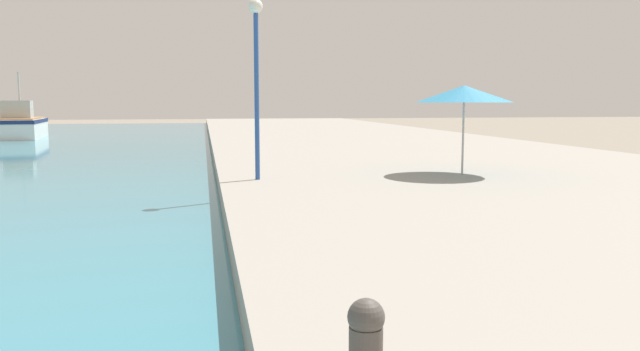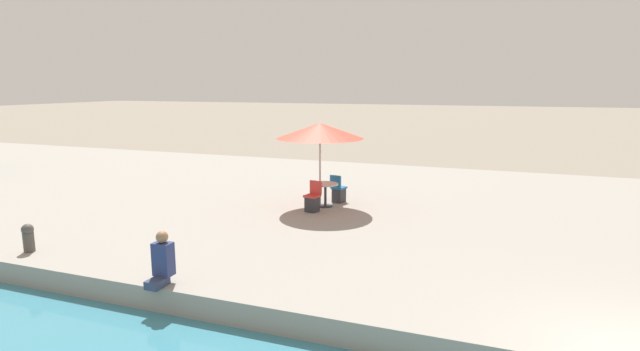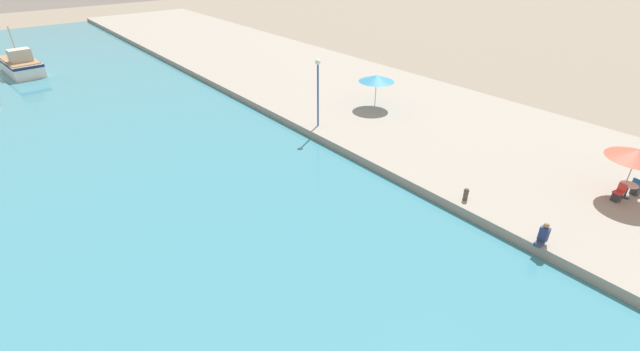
{
  "view_description": "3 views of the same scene",
  "coord_description": "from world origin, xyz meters",
  "px_view_note": "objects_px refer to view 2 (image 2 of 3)",
  "views": [
    {
      "loc": [
        -0.37,
        8.36,
        2.53
      ],
      "look_at": [
        1.5,
        18.34,
        1.32
      ],
      "focal_mm": 35.0,
      "sensor_mm": 36.0,
      "label": 1
    },
    {
      "loc": [
        -7.16,
        2.32,
        4.29
      ],
      "look_at": [
        7.01,
        7.66,
        1.52
      ],
      "focal_mm": 28.0,
      "sensor_mm": 36.0,
      "label": 2
    },
    {
      "loc": [
        -16.11,
        3.04,
        11.94
      ],
      "look_at": [
        -4.0,
        18.0,
        1.12
      ],
      "focal_mm": 24.0,
      "sensor_mm": 36.0,
      "label": 3
    }
  ],
  "objects_px": {
    "cafe_chair_right": "(313,201)",
    "cafe_chair_left": "(338,192)",
    "mooring_bollard": "(28,237)",
    "cafe_table": "(325,190)",
    "person_at_quay": "(162,261)",
    "cafe_umbrella_pink": "(320,131)"
  },
  "relations": [
    {
      "from": "cafe_chair_left",
      "to": "person_at_quay",
      "type": "height_order",
      "value": "person_at_quay"
    },
    {
      "from": "cafe_chair_left",
      "to": "mooring_bollard",
      "type": "distance_m",
      "value": 8.73
    },
    {
      "from": "mooring_bollard",
      "to": "cafe_chair_left",
      "type": "bearing_deg",
      "value": -35.56
    },
    {
      "from": "mooring_bollard",
      "to": "person_at_quay",
      "type": "bearing_deg",
      "value": -96.55
    },
    {
      "from": "cafe_chair_right",
      "to": "cafe_table",
      "type": "bearing_deg",
      "value": -90.0
    },
    {
      "from": "cafe_table",
      "to": "cafe_chair_left",
      "type": "height_order",
      "value": "cafe_chair_left"
    },
    {
      "from": "cafe_umbrella_pink",
      "to": "cafe_chair_right",
      "type": "xyz_separation_m",
      "value": [
        -0.6,
        0.01,
        -2.06
      ]
    },
    {
      "from": "cafe_table",
      "to": "cafe_chair_left",
      "type": "bearing_deg",
      "value": -15.86
    },
    {
      "from": "cafe_table",
      "to": "cafe_chair_left",
      "type": "relative_size",
      "value": 0.88
    },
    {
      "from": "cafe_umbrella_pink",
      "to": "cafe_chair_left",
      "type": "height_order",
      "value": "cafe_umbrella_pink"
    },
    {
      "from": "person_at_quay",
      "to": "mooring_bollard",
      "type": "distance_m",
      "value": 4.1
    },
    {
      "from": "cafe_umbrella_pink",
      "to": "cafe_chair_right",
      "type": "bearing_deg",
      "value": 178.77
    },
    {
      "from": "cafe_table",
      "to": "mooring_bollard",
      "type": "distance_m",
      "value": 8.06
    },
    {
      "from": "cafe_chair_right",
      "to": "mooring_bollard",
      "type": "relative_size",
      "value": 1.39
    },
    {
      "from": "person_at_quay",
      "to": "mooring_bollard",
      "type": "relative_size",
      "value": 1.59
    },
    {
      "from": "cafe_chair_right",
      "to": "cafe_chair_left",
      "type": "bearing_deg",
      "value": -91.95
    },
    {
      "from": "cafe_chair_right",
      "to": "mooring_bollard",
      "type": "distance_m",
      "value": 7.41
    },
    {
      "from": "mooring_bollard",
      "to": "cafe_umbrella_pink",
      "type": "bearing_deg",
      "value": -37.0
    },
    {
      "from": "cafe_umbrella_pink",
      "to": "person_at_quay",
      "type": "xyz_separation_m",
      "value": [
        -6.76,
        0.68,
        -1.92
      ]
    },
    {
      "from": "cafe_chair_left",
      "to": "mooring_bollard",
      "type": "relative_size",
      "value": 1.39
    },
    {
      "from": "cafe_chair_left",
      "to": "person_at_quay",
      "type": "bearing_deg",
      "value": -81.75
    },
    {
      "from": "cafe_umbrella_pink",
      "to": "cafe_table",
      "type": "distance_m",
      "value": 1.86
    }
  ]
}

